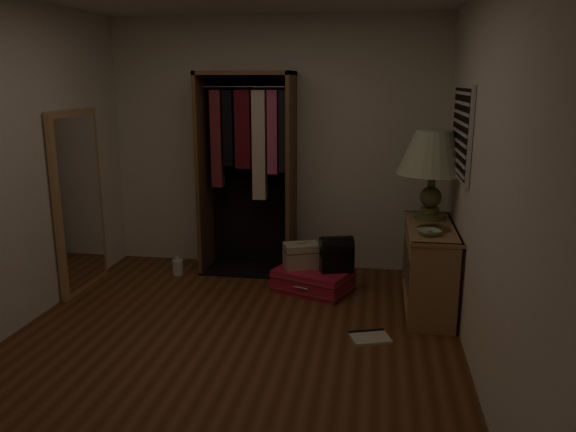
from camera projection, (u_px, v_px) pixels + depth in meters
The scene contains 13 objects.
ground at pixel (229, 346), 4.25m from camera, with size 4.00×4.00×0.00m, color #532F17.
room_walls at pixel (236, 148), 3.93m from camera, with size 3.52×4.02×2.60m.
console_bookshelf at pixel (429, 264), 4.92m from camera, with size 0.42×1.12×0.75m.
open_wardrobe at pixel (250, 156), 5.70m from camera, with size 0.95×0.50×2.05m.
floor_mirror at pixel (79, 202), 5.27m from camera, with size 0.06×0.80×1.70m.
pink_suitcase at pixel (313, 280), 5.35m from camera, with size 0.83×0.72×0.21m.
train_case at pixel (302, 255), 5.38m from camera, with size 0.40×0.34×0.25m.
black_bag at pixel (336, 253), 5.27m from camera, with size 0.35×0.28×0.33m.
table_lamp at pixel (433, 154), 4.92m from camera, with size 0.71×0.71×0.79m.
brass_tray at pixel (433, 229), 4.67m from camera, with size 0.36×0.36×0.02m.
ceramic_bowl at pixel (429, 232), 4.50m from camera, with size 0.18×0.18×0.04m, color #9BBA9C.
white_jug at pixel (178, 267), 5.80m from camera, with size 0.13×0.13×0.19m.
floor_book at pixel (369, 337), 4.38m from camera, with size 0.35×0.32×0.03m.
Camera 1 is at (1.07, -3.78, 1.96)m, focal length 35.00 mm.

